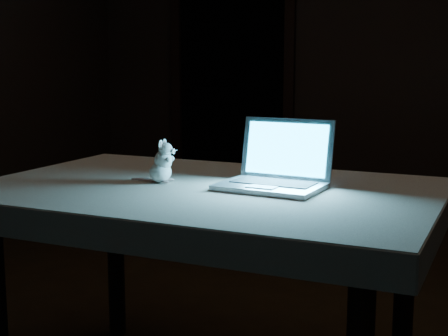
% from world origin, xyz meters
% --- Properties ---
extents(back_wall, '(4.50, 0.04, 2.60)m').
position_xyz_m(back_wall, '(0.00, 2.50, 1.30)').
color(back_wall, black).
rests_on(back_wall, ground).
extents(doorway, '(1.06, 0.36, 2.13)m').
position_xyz_m(doorway, '(-1.10, 2.50, 1.06)').
color(doorway, black).
rests_on(doorway, back_wall).
extents(table, '(1.48, 1.01, 0.76)m').
position_xyz_m(table, '(-0.08, -0.55, 0.38)').
color(table, black).
rests_on(table, floor).
extents(tablecloth, '(1.58, 1.10, 0.09)m').
position_xyz_m(tablecloth, '(-0.10, -0.54, 0.72)').
color(tablecloth, beige).
rests_on(tablecloth, table).
extents(laptop, '(0.36, 0.33, 0.22)m').
position_xyz_m(laptop, '(0.14, -0.53, 0.88)').
color(laptop, '#A2A2A6').
rests_on(laptop, tablecloth).
extents(plush_mouse, '(0.14, 0.14, 0.15)m').
position_xyz_m(plush_mouse, '(-0.25, -0.54, 0.84)').
color(plush_mouse, white).
rests_on(plush_mouse, tablecloth).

